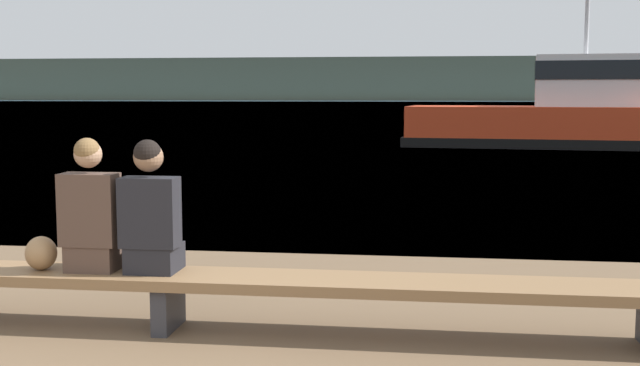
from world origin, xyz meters
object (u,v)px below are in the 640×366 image
person_right (151,214)px  tugboat_red (582,118)px  person_left (91,214)px  bench_main (168,283)px  shopping_bag (41,253)px

person_right → tugboat_red: 22.33m
person_left → tugboat_red: 22.48m
bench_main → person_left: bearing=179.6°
shopping_bag → tugboat_red: 22.64m
bench_main → person_right: size_ratio=7.56×
person_left → shopping_bag: size_ratio=3.93×
person_left → person_right: size_ratio=1.01×
bench_main → tugboat_red: size_ratio=0.66×
tugboat_red → shopping_bag: bearing=166.2°
person_right → tugboat_red: tugboat_red is taller
person_left → shopping_bag: person_left is taller
shopping_bag → tugboat_red: bearing=69.8°
person_left → person_right: bearing=-0.1°
shopping_bag → tugboat_red: (7.82, 21.24, 0.38)m
bench_main → person_right: bearing=178.6°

